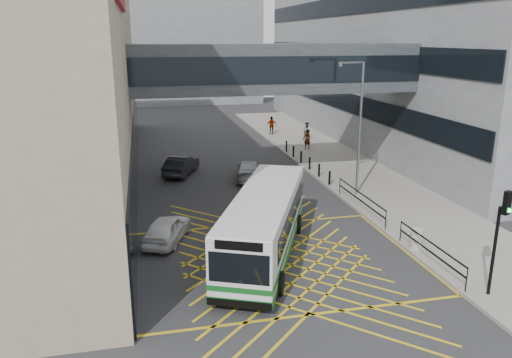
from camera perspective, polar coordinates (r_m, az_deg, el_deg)
ground at (r=22.02m, az=2.34°, el=-9.33°), size 120.00×120.00×0.00m
building_right at (r=52.19m, az=22.14°, el=15.46°), size 24.09×44.00×20.00m
building_far at (r=79.28m, az=-10.83°, el=15.35°), size 28.00×16.00×18.00m
skybridge at (r=32.35m, az=2.09°, el=12.55°), size 20.00×4.10×3.00m
pavement at (r=38.22m, az=9.55°, el=1.59°), size 6.00×54.00×0.16m
box_junction at (r=22.02m, az=2.34°, el=-9.32°), size 12.00×9.00×0.01m
bus at (r=22.02m, az=1.03°, el=-4.95°), size 6.28×10.36×2.88m
car_white at (r=24.14m, az=-10.13°, el=-5.58°), size 3.04×4.38×1.29m
car_dark at (r=35.56m, az=-8.55°, el=1.56°), size 3.29×4.68×1.37m
car_silver at (r=34.08m, az=-0.77°, el=1.11°), size 2.82×4.72×1.37m
traffic_light at (r=19.89m, az=26.15°, el=-5.09°), size 0.33×0.49×4.08m
street_lamp at (r=30.01m, az=11.55°, el=6.53°), size 1.79×0.58×7.90m
litter_bin at (r=23.77m, az=17.84°, el=-6.53°), size 0.53×0.53×0.92m
kerb_railings at (r=25.37m, az=14.86°, el=-4.24°), size 0.05×12.54×1.00m
bollards at (r=37.15m, az=5.65°, el=2.17°), size 0.14×10.14×0.90m
pedestrian_a at (r=42.72m, az=5.87°, el=4.52°), size 0.76×0.61×1.70m
pedestrian_b at (r=46.70m, az=5.86°, el=5.46°), size 0.93×0.77×1.65m
pedestrian_c at (r=49.35m, az=1.80°, el=6.14°), size 1.07×0.60×1.73m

